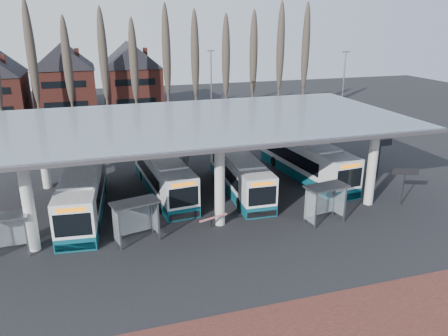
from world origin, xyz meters
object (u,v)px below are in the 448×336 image
object	(u,v)px
bus_2	(239,174)
bus_3	(305,159)
shelter_1	(135,212)
bus_0	(83,192)
shelter_0	(4,226)
bus_1	(163,175)
shelter_2	(325,195)

from	to	relation	value
bus_2	bus_3	size ratio (longest dim) A/B	0.90
bus_2	shelter_1	xyz separation A→B (m)	(-9.20, -6.29, 0.55)
bus_0	shelter_0	world-z (taller)	bus_0
shelter_0	shelter_1	world-z (taller)	shelter_1
bus_1	shelter_0	bearing A→B (deg)	-150.95
shelter_1	bus_0	bearing A→B (deg)	106.32
bus_0	bus_1	distance (m)	6.63
shelter_1	bus_2	bearing A→B (deg)	21.12
bus_0	shelter_0	size ratio (longest dim) A/B	4.25
shelter_0	shelter_2	bearing A→B (deg)	-5.79
bus_2	bus_3	xyz separation A→B (m)	(6.78, 1.46, 0.15)
bus_0	bus_2	size ratio (longest dim) A/B	1.08
bus_1	shelter_2	xyz separation A→B (m)	(9.81, -8.81, 0.50)
shelter_1	shelter_0	bearing A→B (deg)	162.73
bus_3	shelter_0	distance (m)	24.70
bus_1	shelter_1	bearing A→B (deg)	-116.64
shelter_2	bus_1	bearing A→B (deg)	129.02
shelter_2	shelter_1	bearing A→B (deg)	166.27
bus_1	shelter_0	size ratio (longest dim) A/B	4.07
bus_1	shelter_0	xyz separation A→B (m)	(-10.75, -7.22, 0.40)
bus_3	shelter_2	size ratio (longest dim) A/B	3.96
shelter_2	bus_0	bearing A→B (deg)	148.59
bus_0	bus_3	bearing A→B (deg)	12.46
bus_0	shelter_1	world-z (taller)	bus_0
bus_1	shelter_0	world-z (taller)	bus_1
shelter_1	bus_1	bearing A→B (deg)	54.95
bus_1	bus_2	distance (m)	6.27
bus_3	bus_1	bearing A→B (deg)	174.57
bus_1	bus_2	size ratio (longest dim) A/B	1.03
shelter_0	shelter_1	xyz separation A→B (m)	(7.64, -0.54, 0.11)
bus_1	bus_3	bearing A→B (deg)	-4.85
bus_1	shelter_1	size ratio (longest dim) A/B	3.59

